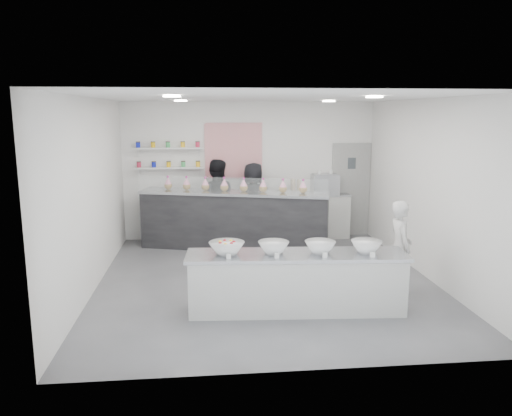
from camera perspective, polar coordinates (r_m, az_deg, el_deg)
The scene contains 26 objects.
floor at distance 8.45m, azimuth 1.10°, elevation -8.26°, with size 6.00×6.00×0.00m, color #515156.
ceiling at distance 7.99m, azimuth 1.18°, elevation 12.53°, with size 6.00×6.00×0.00m, color white.
back_wall at distance 11.04m, azimuth -0.76°, elevation 4.26°, with size 5.50×5.50×0.00m, color white.
left_wall at distance 8.22m, azimuth -18.27°, elevation 1.44°, with size 6.00×6.00×0.00m, color white.
right_wall at distance 8.85m, azimuth 19.12°, elevation 2.02°, with size 6.00×6.00×0.00m, color white.
back_door at distance 11.50m, azimuth 10.75°, elevation 2.08°, with size 0.88×0.04×2.10m, color gray.
pattern_panel at distance 10.95m, azimuth -2.59°, elevation 6.56°, with size 1.25×0.03×1.20m, color #D93F51.
jar_shelf_lower at distance 10.91m, azimuth -9.93°, elevation 4.55°, with size 1.45×0.22×0.04m, color silver.
jar_shelf_upper at distance 10.88m, azimuth -10.00°, elevation 6.75°, with size 1.45×0.22×0.04m, color silver.
preserve_jars at distance 10.87m, azimuth -9.99°, elevation 6.01°, with size 1.45×0.10×0.56m, color #C52948, non-canonical shape.
downlight_0 at distance 6.94m, azimuth -9.60°, elevation 12.47°, with size 0.24×0.24×0.02m, color white.
downlight_1 at distance 7.32m, azimuth 13.37°, elevation 12.24°, with size 0.24×0.24×0.02m, color white.
downlight_2 at distance 9.54m, azimuth -8.61°, elevation 12.02°, with size 0.24×0.24×0.02m, color white.
downlight_3 at distance 9.82m, azimuth 8.32°, elevation 11.99°, with size 0.24×0.24×0.02m, color white.
prep_counter at distance 7.11m, azimuth 4.64°, elevation -8.45°, with size 3.08×0.70×0.84m, color beige.
back_bar at distance 10.23m, azimuth -2.50°, elevation -1.40°, with size 3.86×0.71×1.20m, color black.
sneeze_guard at distance 9.77m, azimuth -2.97°, elevation 2.56°, with size 3.81×0.02×0.33m, color white.
espresso_ledge at distance 11.23m, azimuth 7.26°, elevation -0.92°, with size 1.33×0.42×0.99m, color beige.
espresso_machine at distance 11.13m, azimuth 7.88°, elevation 2.69°, with size 0.58×0.40×0.44m, color #93969E.
cup_stacks at distance 11.00m, azimuth 4.55°, elevation 2.41°, with size 0.24×0.24×0.35m, color gray, non-canonical shape.
prep_bowls at distance 6.96m, azimuth 4.70°, elevation -4.52°, with size 2.38×0.53×0.17m, color white, non-canonical shape.
label_cards at distance 6.48m, azimuth 5.87°, elevation -6.18°, with size 2.01×0.04×0.07m, color white, non-canonical shape.
cookie_bags at distance 10.10m, azimuth -2.54°, elevation 2.71°, with size 2.96×0.16×0.28m, color pink, non-canonical shape.
woman_prep at distance 7.95m, azimuth 16.14°, elevation -4.40°, with size 0.53×0.35×1.47m, color silver.
staff_left at distance 10.66m, azimuth -4.58°, elevation 0.74°, with size 0.88×0.68×1.80m, color black.
staff_right at distance 10.74m, azimuth -0.29°, elevation 0.64°, with size 0.84×0.55×1.73m, color black.
Camera 1 is at (-0.97, -7.92, 2.76)m, focal length 35.00 mm.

